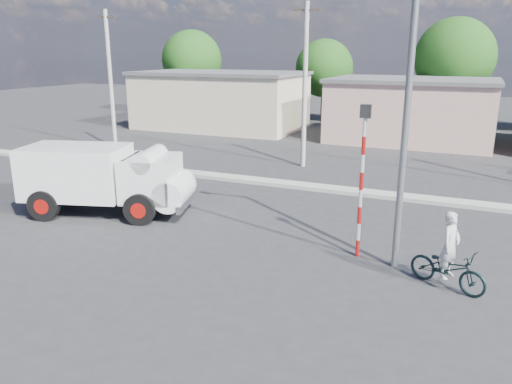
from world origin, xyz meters
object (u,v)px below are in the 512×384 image
at_px(cyclist, 449,256).
at_px(traffic_pole, 362,169).
at_px(truck, 107,177).
at_px(streetlight, 402,83).
at_px(bicycle, 448,268).

relative_size(cyclist, traffic_pole, 0.39).
relative_size(truck, traffic_pole, 1.45).
bearing_deg(truck, streetlight, -19.82).
height_order(bicycle, streetlight, streetlight).
bearing_deg(bicycle, streetlight, 86.78).
bearing_deg(cyclist, traffic_pole, 90.14).
distance_m(bicycle, cyclist, 0.33).
bearing_deg(cyclist, streetlight, 86.78).
height_order(truck, bicycle, truck).
distance_m(truck, cyclist, 11.74).
distance_m(truck, traffic_pole, 9.25).
bearing_deg(traffic_pole, truck, 178.35).
height_order(truck, streetlight, streetlight).
bearing_deg(streetlight, truck, 176.80).
height_order(bicycle, cyclist, cyclist).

